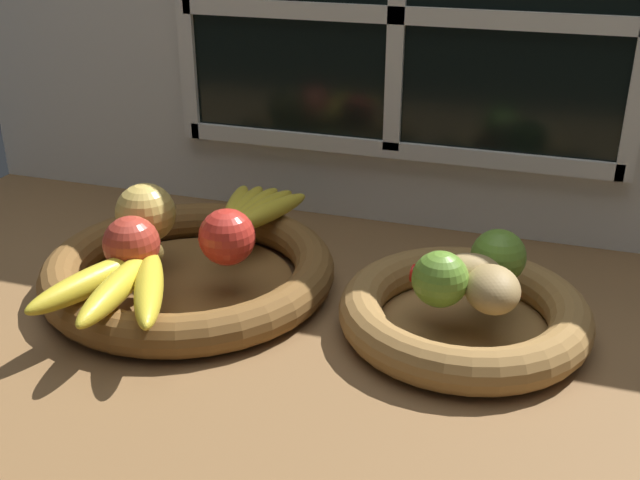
{
  "coord_description": "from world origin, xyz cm",
  "views": [
    {
      "loc": [
        23.19,
        -77.04,
        46.59
      ],
      "look_at": [
        -2.07,
        0.3,
        9.04
      ],
      "focal_mm": 42.87,
      "sensor_mm": 36.0,
      "label": 1
    }
  ],
  "objects_px": {
    "apple_red_front": "(131,244)",
    "banana_bunch_back": "(251,210)",
    "lime_near": "(440,279)",
    "lime_far": "(498,257)",
    "fruit_bowl_left": "(191,270)",
    "banana_bunch_front": "(121,283)",
    "potato_large": "(468,273)",
    "chili_pepper": "(467,283)",
    "apple_red_right": "(227,237)",
    "apple_golden_left": "(146,213)",
    "fruit_bowl_right": "(464,313)",
    "potato_small": "(492,289)"
  },
  "relations": [
    {
      "from": "lime_near",
      "to": "chili_pepper",
      "type": "relative_size",
      "value": 0.48
    },
    {
      "from": "apple_golden_left",
      "to": "fruit_bowl_right",
      "type": "bearing_deg",
      "value": -1.69
    },
    {
      "from": "banana_bunch_front",
      "to": "potato_small",
      "type": "bearing_deg",
      "value": 13.85
    },
    {
      "from": "potato_large",
      "to": "banana_bunch_back",
      "type": "bearing_deg",
      "value": 159.35
    },
    {
      "from": "apple_red_right",
      "to": "potato_large",
      "type": "height_order",
      "value": "apple_red_right"
    },
    {
      "from": "lime_near",
      "to": "potato_large",
      "type": "bearing_deg",
      "value": 56.31
    },
    {
      "from": "apple_red_front",
      "to": "banana_bunch_back",
      "type": "height_order",
      "value": "apple_red_front"
    },
    {
      "from": "fruit_bowl_left",
      "to": "potato_large",
      "type": "distance_m",
      "value": 0.35
    },
    {
      "from": "banana_bunch_front",
      "to": "lime_far",
      "type": "xyz_separation_m",
      "value": [
        0.39,
        0.17,
        0.02
      ]
    },
    {
      "from": "banana_bunch_front",
      "to": "chili_pepper",
      "type": "xyz_separation_m",
      "value": [
        0.36,
        0.13,
        -0.0
      ]
    },
    {
      "from": "fruit_bowl_right",
      "to": "potato_large",
      "type": "distance_m",
      "value": 0.05
    },
    {
      "from": "potato_small",
      "to": "chili_pepper",
      "type": "height_order",
      "value": "potato_small"
    },
    {
      "from": "apple_red_front",
      "to": "potato_large",
      "type": "distance_m",
      "value": 0.39
    },
    {
      "from": "banana_bunch_front",
      "to": "lime_far",
      "type": "height_order",
      "value": "lime_far"
    },
    {
      "from": "fruit_bowl_right",
      "to": "chili_pepper",
      "type": "height_order",
      "value": "chili_pepper"
    },
    {
      "from": "fruit_bowl_left",
      "to": "lime_near",
      "type": "distance_m",
      "value": 0.33
    },
    {
      "from": "potato_large",
      "to": "lime_near",
      "type": "height_order",
      "value": "lime_near"
    },
    {
      "from": "fruit_bowl_left",
      "to": "potato_small",
      "type": "height_order",
      "value": "potato_small"
    },
    {
      "from": "apple_red_front",
      "to": "banana_bunch_back",
      "type": "bearing_deg",
      "value": 68.0
    },
    {
      "from": "potato_small",
      "to": "potato_large",
      "type": "bearing_deg",
      "value": 135.0
    },
    {
      "from": "banana_bunch_back",
      "to": "lime_near",
      "type": "xyz_separation_m",
      "value": [
        0.29,
        -0.15,
        0.02
      ]
    },
    {
      "from": "banana_bunch_front",
      "to": "fruit_bowl_right",
      "type": "bearing_deg",
      "value": 19.38
    },
    {
      "from": "fruit_bowl_right",
      "to": "lime_near",
      "type": "bearing_deg",
      "value": -123.69
    },
    {
      "from": "banana_bunch_front",
      "to": "potato_small",
      "type": "relative_size",
      "value": 2.63
    },
    {
      "from": "fruit_bowl_left",
      "to": "potato_small",
      "type": "xyz_separation_m",
      "value": [
        0.38,
        -0.03,
        0.05
      ]
    },
    {
      "from": "banana_bunch_front",
      "to": "banana_bunch_back",
      "type": "height_order",
      "value": "banana_bunch_front"
    },
    {
      "from": "apple_red_front",
      "to": "apple_red_right",
      "type": "bearing_deg",
      "value": 27.26
    },
    {
      "from": "apple_golden_left",
      "to": "apple_red_front",
      "type": "distance_m",
      "value": 0.08
    },
    {
      "from": "potato_small",
      "to": "lime_far",
      "type": "distance_m",
      "value": 0.07
    },
    {
      "from": "apple_golden_left",
      "to": "potato_large",
      "type": "bearing_deg",
      "value": -1.69
    },
    {
      "from": "apple_red_right",
      "to": "chili_pepper",
      "type": "distance_m",
      "value": 0.29
    },
    {
      "from": "fruit_bowl_left",
      "to": "apple_red_right",
      "type": "bearing_deg",
      "value": -14.03
    },
    {
      "from": "fruit_bowl_left",
      "to": "chili_pepper",
      "type": "relative_size",
      "value": 2.88
    },
    {
      "from": "lime_near",
      "to": "lime_far",
      "type": "distance_m",
      "value": 0.09
    },
    {
      "from": "lime_near",
      "to": "banana_bunch_back",
      "type": "bearing_deg",
      "value": 151.66
    },
    {
      "from": "lime_near",
      "to": "banana_bunch_front",
      "type": "bearing_deg",
      "value": -165.01
    },
    {
      "from": "apple_golden_left",
      "to": "potato_large",
      "type": "relative_size",
      "value": 0.97
    },
    {
      "from": "fruit_bowl_left",
      "to": "banana_bunch_front",
      "type": "bearing_deg",
      "value": -97.55
    },
    {
      "from": "chili_pepper",
      "to": "fruit_bowl_right",
      "type": "bearing_deg",
      "value": -83.15
    },
    {
      "from": "apple_golden_left",
      "to": "potato_small",
      "type": "distance_m",
      "value": 0.45
    },
    {
      "from": "chili_pepper",
      "to": "apple_golden_left",
      "type": "bearing_deg",
      "value": -172.71
    },
    {
      "from": "fruit_bowl_right",
      "to": "lime_far",
      "type": "distance_m",
      "value": 0.08
    },
    {
      "from": "banana_bunch_back",
      "to": "banana_bunch_front",
      "type": "bearing_deg",
      "value": -102.14
    },
    {
      "from": "chili_pepper",
      "to": "apple_red_front",
      "type": "bearing_deg",
      "value": -161.19
    },
    {
      "from": "potato_large",
      "to": "apple_red_front",
      "type": "bearing_deg",
      "value": -170.19
    },
    {
      "from": "fruit_bowl_left",
      "to": "lime_far",
      "type": "xyz_separation_m",
      "value": [
        0.38,
        0.04,
        0.06
      ]
    },
    {
      "from": "potato_large",
      "to": "chili_pepper",
      "type": "height_order",
      "value": "potato_large"
    },
    {
      "from": "potato_small",
      "to": "lime_near",
      "type": "relative_size",
      "value": 1.17
    },
    {
      "from": "apple_red_front",
      "to": "fruit_bowl_right",
      "type": "bearing_deg",
      "value": 9.81
    },
    {
      "from": "apple_golden_left",
      "to": "lime_far",
      "type": "height_order",
      "value": "apple_golden_left"
    }
  ]
}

